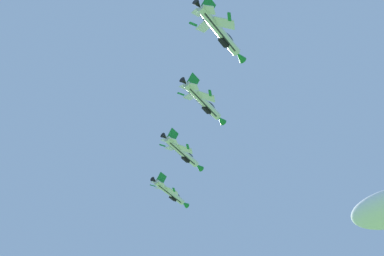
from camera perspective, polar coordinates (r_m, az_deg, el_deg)
fighter_jet_lead at (r=123.38m, az=-2.93°, el=-8.58°), size 9.17×15.95×5.53m
fighter_jet_left_wing at (r=107.35m, az=-1.27°, el=-3.27°), size 9.30×15.95×5.45m
fighter_jet_right_wing at (r=95.36m, az=1.52°, el=3.51°), size 9.07×15.95×5.68m
fighter_jet_left_outer at (r=82.16m, az=3.76°, el=12.60°), size 9.04×15.95×5.74m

